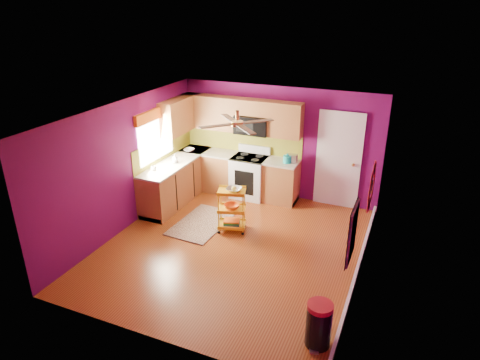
% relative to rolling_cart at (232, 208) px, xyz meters
% --- Properties ---
extents(ground, '(5.00, 5.00, 0.00)m').
position_rel_rolling_cart_xyz_m(ground, '(0.27, -0.56, -0.49)').
color(ground, maroon).
rests_on(ground, ground).
extents(room_envelope, '(4.54, 5.04, 2.52)m').
position_rel_rolling_cart_xyz_m(room_envelope, '(0.30, -0.56, 1.15)').
color(room_envelope, '#5D0A4D').
rests_on(room_envelope, ground).
extents(lower_cabinets, '(2.81, 2.31, 0.94)m').
position_rel_rolling_cart_xyz_m(lower_cabinets, '(-1.08, 1.26, -0.05)').
color(lower_cabinets, brown).
rests_on(lower_cabinets, ground).
extents(electric_range, '(0.76, 0.66, 1.13)m').
position_rel_rolling_cart_xyz_m(electric_range, '(-0.28, 1.61, -0.00)').
color(electric_range, white).
rests_on(electric_range, ground).
extents(upper_cabinetry, '(2.80, 2.30, 1.26)m').
position_rel_rolling_cart_xyz_m(upper_cabinetry, '(-0.97, 1.61, 1.31)').
color(upper_cabinetry, brown).
rests_on(upper_cabinetry, ground).
extents(left_window, '(0.08, 1.35, 1.08)m').
position_rel_rolling_cart_xyz_m(left_window, '(-1.95, 0.49, 1.25)').
color(left_window, white).
rests_on(left_window, ground).
extents(panel_door, '(0.95, 0.11, 2.15)m').
position_rel_rolling_cart_xyz_m(panel_door, '(1.62, 1.91, 0.54)').
color(panel_door, white).
rests_on(panel_door, ground).
extents(right_wall_art, '(0.04, 2.74, 1.04)m').
position_rel_rolling_cart_xyz_m(right_wall_art, '(2.50, -0.90, 0.96)').
color(right_wall_art, black).
rests_on(right_wall_art, ground).
extents(ceiling_fan, '(1.01, 1.01, 0.26)m').
position_rel_rolling_cart_xyz_m(ceiling_fan, '(0.27, -0.36, 1.80)').
color(ceiling_fan, '#BF8C3F').
rests_on(ceiling_fan, ground).
extents(shag_rug, '(0.96, 1.50, 0.02)m').
position_rel_rolling_cart_xyz_m(shag_rug, '(-0.67, -0.01, -0.47)').
color(shag_rug, black).
rests_on(shag_rug, ground).
extents(rolling_cart, '(0.61, 0.52, 0.95)m').
position_rel_rolling_cart_xyz_m(rolling_cart, '(0.00, 0.00, 0.00)').
color(rolling_cart, gold).
rests_on(rolling_cart, ground).
extents(trash_can, '(0.41, 0.41, 0.64)m').
position_rel_rolling_cart_xyz_m(trash_can, '(2.25, -2.31, -0.16)').
color(trash_can, black).
rests_on(trash_can, ground).
extents(teal_kettle, '(0.18, 0.18, 0.21)m').
position_rel_rolling_cart_xyz_m(teal_kettle, '(0.59, 1.60, 0.54)').
color(teal_kettle, '#15A1A0').
rests_on(teal_kettle, lower_cabinets).
extents(toaster, '(0.22, 0.15, 0.18)m').
position_rel_rolling_cart_xyz_m(toaster, '(0.67, 1.68, 0.54)').
color(toaster, beige).
rests_on(toaster, lower_cabinets).
extents(soap_bottle_a, '(0.09, 0.09, 0.19)m').
position_rel_rolling_cart_xyz_m(soap_bottle_a, '(-1.64, 0.67, 0.55)').
color(soap_bottle_a, '#EA3F72').
rests_on(soap_bottle_a, lower_cabinets).
extents(soap_bottle_b, '(0.12, 0.12, 0.16)m').
position_rel_rolling_cart_xyz_m(soap_bottle_b, '(-1.63, 0.66, 0.53)').
color(soap_bottle_b, white).
rests_on(soap_bottle_b, lower_cabinets).
extents(counter_dish, '(0.23, 0.23, 0.06)m').
position_rel_rolling_cart_xyz_m(counter_dish, '(-1.72, 1.45, 0.48)').
color(counter_dish, white).
rests_on(counter_dish, lower_cabinets).
extents(counter_cup, '(0.11, 0.11, 0.09)m').
position_rel_rolling_cart_xyz_m(counter_cup, '(-1.80, 0.11, 0.50)').
color(counter_cup, white).
rests_on(counter_cup, lower_cabinets).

